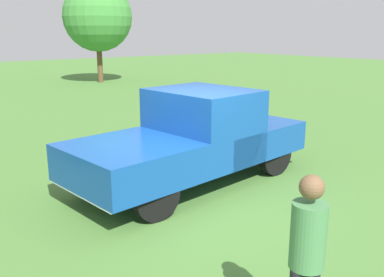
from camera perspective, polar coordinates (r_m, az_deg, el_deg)
name	(u,v)px	position (r m, az deg, el deg)	size (l,w,h in m)	color
ground_plane	(194,200)	(7.52, 0.28, -8.35)	(80.00, 80.00, 0.00)	#477533
pickup_truck	(197,135)	(8.16, 0.65, 0.48)	(5.12, 2.44, 1.82)	black
person_bystander	(307,253)	(4.05, 15.33, -14.76)	(0.35, 0.35, 1.70)	black
tree_back_left	(97,17)	(25.56, -12.72, 15.80)	(3.93, 3.93, 5.71)	brown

